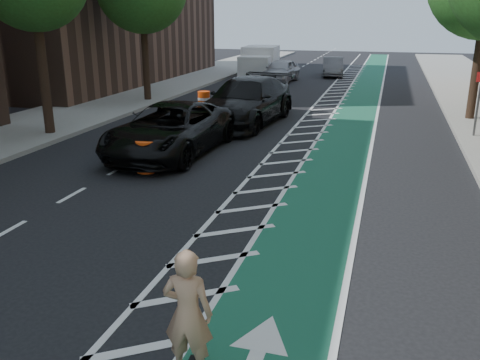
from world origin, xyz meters
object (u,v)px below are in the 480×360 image
at_px(suv_far, 246,101).
at_px(barrel_a, 146,158).
at_px(skateboarder, 188,314).
at_px(suv_near, 171,129).

height_order(suv_far, barrel_a, suv_far).
distance_m(skateboarder, suv_near, 11.21).
xyz_separation_m(skateboarder, barrel_a, (-4.50, 7.92, -0.50)).
xyz_separation_m(skateboarder, suv_near, (-4.70, 10.18, -0.13)).
relative_size(skateboarder, suv_near, 0.29).
xyz_separation_m(suv_far, barrel_a, (-0.85, -7.77, -0.49)).
height_order(suv_near, suv_far, suv_far).
distance_m(skateboarder, suv_far, 16.10).
distance_m(suv_far, barrel_a, 7.83).
xyz_separation_m(skateboarder, suv_far, (-3.65, 15.69, -0.00)).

